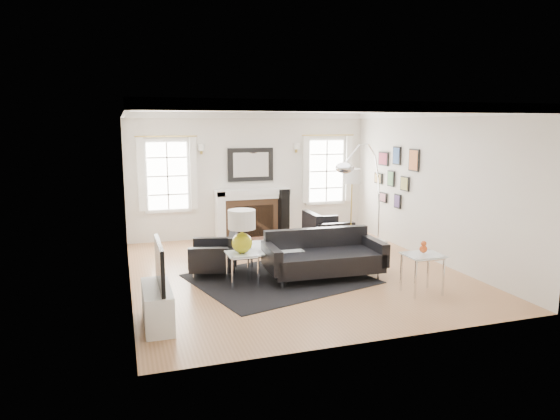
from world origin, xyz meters
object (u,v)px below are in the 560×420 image
object	(u,v)px
fireplace	(253,214)
armchair_right	(325,231)
armchair_left	(217,256)
arc_floor_lamp	(363,195)
sofa	(323,257)
gourd_lamp	(242,228)
coffee_table	(267,248)

from	to	relation	value
fireplace	armchair_right	xyz separation A→B (m)	(1.19, -1.37, -0.20)
fireplace	armchair_left	distance (m)	2.87
fireplace	arc_floor_lamp	xyz separation A→B (m)	(1.53, -2.38, 0.69)
armchair_left	sofa	bearing A→B (deg)	-22.44
armchair_left	gourd_lamp	distance (m)	1.00
fireplace	gourd_lamp	size ratio (longest dim) A/B	2.46
sofa	gourd_lamp	xyz separation A→B (m)	(-1.40, -0.05, 0.59)
armchair_left	armchair_right	distance (m)	2.77
armchair_right	coffee_table	distance (m)	2.08
sofa	gourd_lamp	size ratio (longest dim) A/B	2.89
fireplace	gourd_lamp	bearing A→B (deg)	-107.59
armchair_right	sofa	bearing A→B (deg)	-114.05
armchair_right	coffee_table	xyz separation A→B (m)	(-1.63, -1.29, 0.07)
arc_floor_lamp	sofa	bearing A→B (deg)	-143.80
armchair_left	armchair_right	xyz separation A→B (m)	(2.51, 1.18, 0.02)
arc_floor_lamp	coffee_table	bearing A→B (deg)	-171.92
sofa	armchair_left	size ratio (longest dim) A/B	1.93
sofa	fireplace	bearing A→B (deg)	96.36
fireplace	armchair_left	xyz separation A→B (m)	(-1.31, -2.54, -0.21)
armchair_right	arc_floor_lamp	size ratio (longest dim) A/B	0.41
sofa	gourd_lamp	bearing A→B (deg)	-177.91
fireplace	sofa	bearing A→B (deg)	-83.64
fireplace	arc_floor_lamp	bearing A→B (deg)	-57.17
armchair_right	arc_floor_lamp	bearing A→B (deg)	-71.43
sofa	coffee_table	size ratio (longest dim) A/B	1.98
fireplace	arc_floor_lamp	distance (m)	2.91
coffee_table	arc_floor_lamp	bearing A→B (deg)	8.08
armchair_right	arc_floor_lamp	distance (m)	1.39
armchair_left	gourd_lamp	size ratio (longest dim) A/B	1.50
armchair_right	gourd_lamp	xyz separation A→B (m)	(-2.24, -1.92, 0.59)
coffee_table	arc_floor_lamp	xyz separation A→B (m)	(1.97, 0.28, 0.82)
sofa	armchair_left	world-z (taller)	sofa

